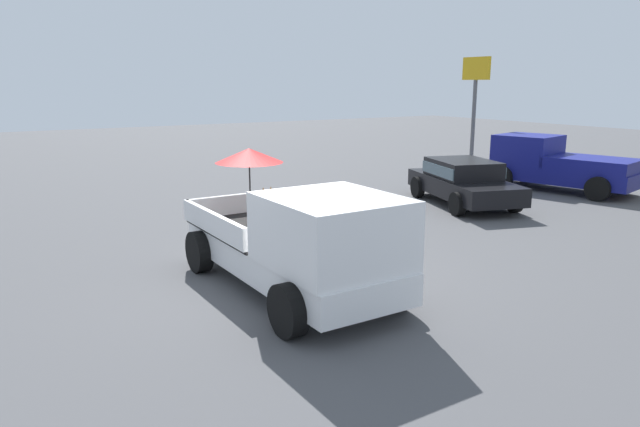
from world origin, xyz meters
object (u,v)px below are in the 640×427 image
object	(u,v)px
pickup_truck_main	(300,240)
pickup_truck_far	(555,164)
parked_sedan_near	(463,180)
motel_sign	(475,91)

from	to	relation	value
pickup_truck_main	pickup_truck_far	distance (m)	13.05
parked_sedan_near	motel_sign	distance (m)	7.62
pickup_truck_main	parked_sedan_near	xyz separation A→B (m)	(-4.10, 7.94, -0.24)
pickup_truck_main	motel_sign	xyz separation A→B (m)	(-8.93, 13.28, 2.27)
pickup_truck_main	parked_sedan_near	size ratio (longest dim) A/B	1.10
pickup_truck_far	parked_sedan_near	world-z (taller)	pickup_truck_far
parked_sedan_near	pickup_truck_main	bearing A→B (deg)	-45.19
pickup_truck_far	parked_sedan_near	size ratio (longest dim) A/B	1.10
pickup_truck_main	parked_sedan_near	distance (m)	8.94
parked_sedan_near	motel_sign	world-z (taller)	motel_sign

